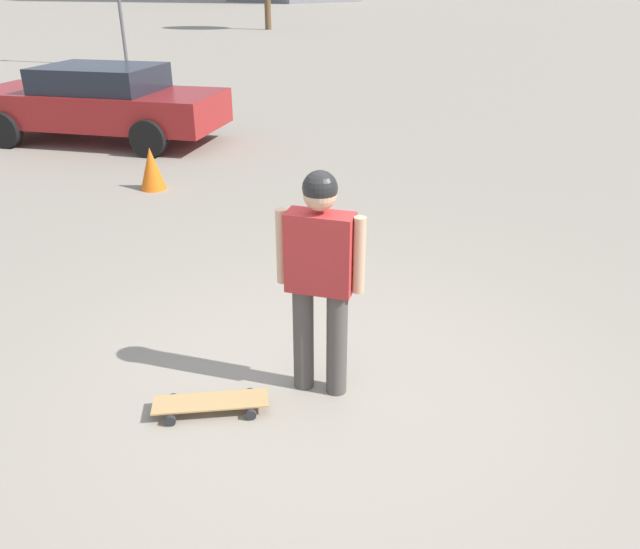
{
  "coord_description": "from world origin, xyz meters",
  "views": [
    {
      "loc": [
        2.76,
        -2.62,
        2.74
      ],
      "look_at": [
        0.0,
        0.0,
        0.93
      ],
      "focal_mm": 35.0,
      "sensor_mm": 36.0,
      "label": 1
    }
  ],
  "objects_px": {
    "traffic_cone": "(152,168)",
    "car_parked_near": "(99,102)",
    "skateboard": "(211,403)",
    "person": "(320,270)"
  },
  "relations": [
    {
      "from": "skateboard",
      "to": "car_parked_near",
      "type": "relative_size",
      "value": 0.16
    },
    {
      "from": "skateboard",
      "to": "car_parked_near",
      "type": "xyz_separation_m",
      "value": [
        -8.08,
        3.17,
        0.64
      ]
    },
    {
      "from": "person",
      "to": "car_parked_near",
      "type": "xyz_separation_m",
      "value": [
        -8.4,
        2.42,
        -0.25
      ]
    },
    {
      "from": "traffic_cone",
      "to": "person",
      "type": "bearing_deg",
      "value": -17.07
    },
    {
      "from": "person",
      "to": "skateboard",
      "type": "bearing_deg",
      "value": -143.52
    },
    {
      "from": "skateboard",
      "to": "traffic_cone",
      "type": "height_order",
      "value": "traffic_cone"
    },
    {
      "from": "traffic_cone",
      "to": "car_parked_near",
      "type": "bearing_deg",
      "value": 165.46
    },
    {
      "from": "car_parked_near",
      "to": "traffic_cone",
      "type": "height_order",
      "value": "car_parked_near"
    },
    {
      "from": "skateboard",
      "to": "traffic_cone",
      "type": "xyz_separation_m",
      "value": [
        -4.83,
        2.33,
        0.23
      ]
    },
    {
      "from": "car_parked_near",
      "to": "traffic_cone",
      "type": "xyz_separation_m",
      "value": [
        3.24,
        -0.84,
        -0.41
      ]
    }
  ]
}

